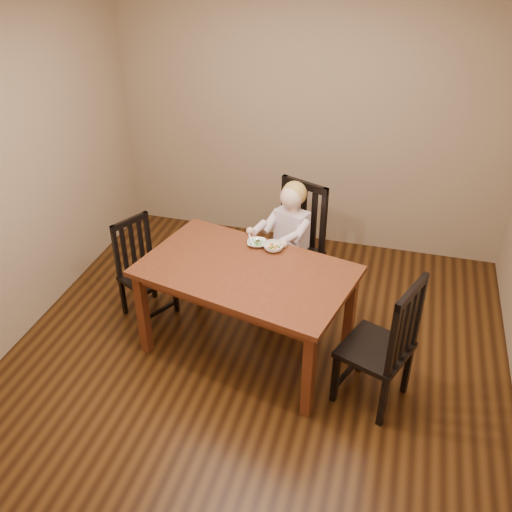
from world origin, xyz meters
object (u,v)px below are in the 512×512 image
(dining_table, at_px, (246,279))
(toddler, at_px, (290,233))
(chair_left, at_px, (143,270))
(chair_right, at_px, (383,346))
(bowl_veg, at_px, (274,247))
(bowl_peas, at_px, (257,243))
(chair_child, at_px, (293,247))

(dining_table, xyz_separation_m, toddler, (0.17, 0.78, -0.00))
(dining_table, height_order, chair_left, chair_left)
(chair_right, relative_size, bowl_veg, 6.59)
(bowl_peas, relative_size, bowl_veg, 0.93)
(chair_child, relative_size, chair_left, 1.24)
(dining_table, bearing_deg, chair_right, -14.38)
(toddler, distance_m, bowl_veg, 0.47)
(chair_left, height_order, chair_right, chair_right)
(chair_right, xyz_separation_m, bowl_peas, (-1.10, 0.63, 0.30))
(bowl_peas, bearing_deg, chair_child, 66.29)
(chair_child, bearing_deg, chair_left, 47.64)
(chair_right, distance_m, bowl_veg, 1.17)
(chair_child, xyz_separation_m, toddler, (-0.02, -0.05, 0.17))
(chair_left, bearing_deg, bowl_peas, 122.83)
(bowl_peas, height_order, bowl_veg, bowl_veg)
(toddler, relative_size, bowl_veg, 3.87)
(toddler, bearing_deg, chair_right, 153.29)
(chair_child, distance_m, toddler, 0.18)
(bowl_peas, bearing_deg, bowl_veg, -12.03)
(dining_table, height_order, chair_child, chair_child)
(chair_child, relative_size, bowl_veg, 6.83)
(dining_table, relative_size, toddler, 2.78)
(chair_left, distance_m, chair_right, 2.17)
(chair_right, height_order, bowl_veg, chair_right)
(dining_table, height_order, chair_right, chair_right)
(toddler, xyz_separation_m, bowl_veg, (-0.04, -0.45, 0.12))
(chair_child, relative_size, bowl_peas, 7.30)
(chair_left, bearing_deg, bowl_veg, 120.57)
(chair_right, xyz_separation_m, bowl_veg, (-0.95, 0.60, 0.31))
(dining_table, relative_size, bowl_veg, 10.77)
(bowl_peas, bearing_deg, chair_left, -174.56)
(bowl_veg, bearing_deg, chair_right, -32.27)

